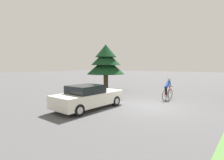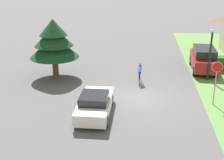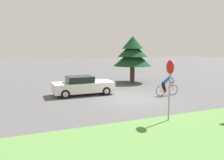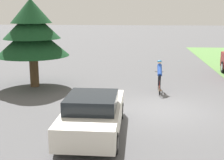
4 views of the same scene
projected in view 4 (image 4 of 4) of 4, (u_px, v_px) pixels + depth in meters
name	position (u px, v px, depth m)	size (l,w,h in m)	color
ground_plane	(164.00, 110.00, 12.79)	(140.00, 140.00, 0.00)	#515154
sedan_left_lane	(93.00, 114.00, 10.27)	(1.86, 4.33, 1.38)	silver
cyclist	(159.00, 77.00, 15.42)	(0.44, 1.84, 1.59)	black
conifer_tall_near	(32.00, 32.00, 16.10)	(3.77, 3.77, 4.60)	#4C3823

